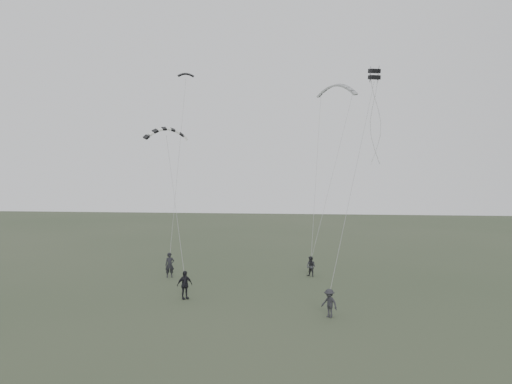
# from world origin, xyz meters

# --- Properties ---
(ground) EXTENTS (140.00, 140.00, 0.00)m
(ground) POSITION_xyz_m (0.00, 0.00, 0.00)
(ground) COLOR #36432C
(ground) RESTS_ON ground
(flyer_left) EXTENTS (0.82, 0.68, 1.93)m
(flyer_left) POSITION_xyz_m (-5.96, 5.77, 0.96)
(flyer_left) COLOR black
(flyer_left) RESTS_ON ground
(flyer_right) EXTENTS (0.98, 0.94, 1.59)m
(flyer_right) POSITION_xyz_m (4.97, 7.37, 0.80)
(flyer_right) COLOR #28282D
(flyer_right) RESTS_ON ground
(flyer_center) EXTENTS (1.10, 1.05, 1.83)m
(flyer_center) POSITION_xyz_m (-3.03, -0.70, 0.91)
(flyer_center) COLOR black
(flyer_center) RESTS_ON ground
(flyer_far) EXTENTS (1.18, 1.11, 1.60)m
(flyer_far) POSITION_xyz_m (6.11, -3.74, 0.80)
(flyer_far) COLOR #252529
(flyer_far) RESTS_ON ground
(kite_dark_small) EXTENTS (1.49, 0.96, 0.60)m
(kite_dark_small) POSITION_xyz_m (-5.87, 10.60, 16.71)
(kite_dark_small) COLOR black
(kite_dark_small) RESTS_ON flyer_left
(kite_pale_large) EXTENTS (3.94, 2.28, 1.72)m
(kite_pale_large) POSITION_xyz_m (7.18, 15.16, 16.26)
(kite_pale_large) COLOR #95979A
(kite_pale_large) RESTS_ON flyer_right
(kite_striped) EXTENTS (3.47, 2.46, 1.45)m
(kite_striped) POSITION_xyz_m (-5.98, 5.13, 11.50)
(kite_striped) COLOR black
(kite_striped) RESTS_ON flyer_center
(kite_box) EXTENTS (0.90, 0.96, 0.82)m
(kite_box) POSITION_xyz_m (9.38, 4.33, 15.08)
(kite_box) COLOR black
(kite_box) RESTS_ON flyer_far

